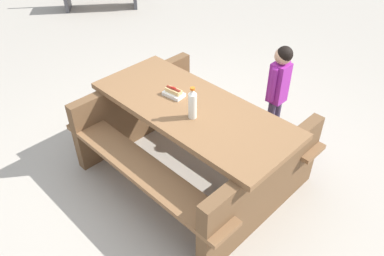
{
  "coord_description": "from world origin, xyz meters",
  "views": [
    {
      "loc": [
        -1.45,
        2.11,
        2.52
      ],
      "look_at": [
        0.0,
        0.0,
        0.52
      ],
      "focal_mm": 35.48,
      "sensor_mm": 36.0,
      "label": 1
    }
  ],
  "objects": [
    {
      "name": "picnic_table",
      "position": [
        0.0,
        0.0,
        0.44
      ],
      "size": [
        2.02,
        1.7,
        0.75
      ],
      "color": "brown",
      "rests_on": "ground"
    },
    {
      "name": "soda_bottle",
      "position": [
        -0.09,
        0.12,
        0.88
      ],
      "size": [
        0.07,
        0.07,
        0.27
      ],
      "color": "silver",
      "rests_on": "picnic_table"
    },
    {
      "name": "ground_plane",
      "position": [
        0.0,
        0.0,
        0.0
      ],
      "size": [
        30.0,
        30.0,
        0.0
      ],
      "primitive_type": "plane",
      "color": "#ADA599",
      "rests_on": "ground"
    },
    {
      "name": "child_in_coat",
      "position": [
        -0.39,
        -0.87,
        0.67
      ],
      "size": [
        0.17,
        0.26,
        1.05
      ],
      "color": "#3F334C",
      "rests_on": "ground"
    },
    {
      "name": "hotdog_tray",
      "position": [
        0.22,
        -0.04,
        0.78
      ],
      "size": [
        0.19,
        0.12,
        0.08
      ],
      "color": "white",
      "rests_on": "picnic_table"
    }
  ]
}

